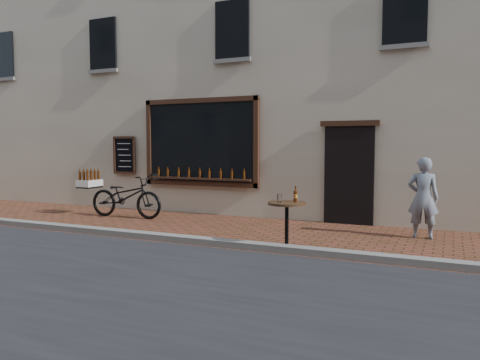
% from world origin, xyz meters
% --- Properties ---
extents(ground, '(90.00, 90.00, 0.00)m').
position_xyz_m(ground, '(0.00, 0.00, 0.00)').
color(ground, '#522F1A').
rests_on(ground, ground).
extents(kerb, '(90.00, 0.25, 0.12)m').
position_xyz_m(kerb, '(0.00, 0.20, 0.06)').
color(kerb, slate).
rests_on(kerb, ground).
extents(shop_building, '(28.00, 6.20, 10.00)m').
position_xyz_m(shop_building, '(0.00, 6.50, 5.00)').
color(shop_building, beige).
rests_on(shop_building, ground).
extents(cargo_bicycle, '(2.32, 0.78, 1.12)m').
position_xyz_m(cargo_bicycle, '(-3.30, 2.15, 0.53)').
color(cargo_bicycle, black).
rests_on(cargo_bicycle, ground).
extents(bistro_table, '(0.64, 0.64, 1.10)m').
position_xyz_m(bistro_table, '(1.49, 0.35, 0.59)').
color(bistro_table, black).
rests_on(bistro_table, ground).
extents(pedestrian, '(0.58, 0.40, 1.55)m').
position_xyz_m(pedestrian, '(3.51, 2.43, 0.78)').
color(pedestrian, slate).
rests_on(pedestrian, ground).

